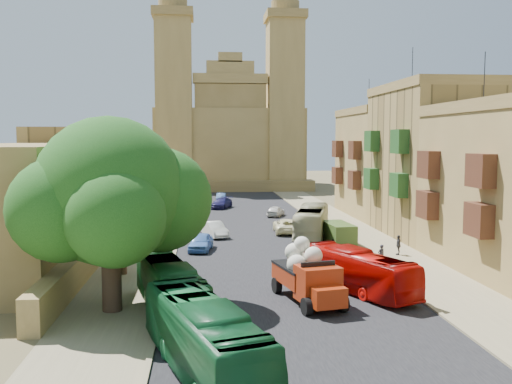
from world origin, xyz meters
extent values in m
plane|color=brown|center=(0.00, 0.00, 0.00)|extent=(260.00, 260.00, 0.00)
cube|color=black|center=(0.00, 30.00, 0.01)|extent=(14.00, 140.00, 0.01)
cube|color=#817455|center=(9.50, 30.00, 0.01)|extent=(5.00, 140.00, 0.01)
cube|color=#817455|center=(-9.50, 30.00, 0.01)|extent=(5.00, 140.00, 0.01)
cube|color=#817455|center=(7.00, 30.00, 0.06)|extent=(0.25, 140.00, 0.12)
cube|color=#817455|center=(-7.00, 30.00, 0.06)|extent=(0.25, 140.00, 0.12)
cylinder|color=black|center=(15.00, 13.80, 13.10)|extent=(0.06, 0.06, 3.60)
cube|color=#4B2719|center=(11.55, 7.08, 3.99)|extent=(0.90, 2.20, 2.00)
cube|color=#4B2719|center=(11.55, 14.92, 3.99)|extent=(0.90, 2.20, 2.00)
cube|color=#4B2719|center=(11.55, 7.08, 6.93)|extent=(0.90, 2.20, 2.00)
cube|color=#4B2719|center=(11.55, 14.92, 6.93)|extent=(0.90, 2.20, 2.00)
cube|color=olive|center=(16.00, 25.00, 6.50)|extent=(8.00, 14.00, 13.00)
cube|color=olive|center=(16.00, 25.00, 13.40)|extent=(8.20, 14.00, 0.80)
cylinder|color=black|center=(15.00, 27.80, 15.60)|extent=(0.06, 0.06, 3.60)
cube|color=#204D1F|center=(11.55, 21.08, 4.94)|extent=(0.90, 2.20, 2.00)
cube|color=#204D1F|center=(11.55, 28.92, 4.94)|extent=(0.90, 2.20, 2.00)
cube|color=#204D1F|center=(11.55, 21.08, 8.58)|extent=(0.90, 2.20, 2.00)
cube|color=#204D1F|center=(11.55, 28.92, 8.58)|extent=(0.90, 2.20, 2.00)
cube|color=olive|center=(16.00, 39.00, 5.75)|extent=(8.00, 14.00, 11.50)
cube|color=olive|center=(16.00, 39.00, 11.90)|extent=(8.20, 14.00, 0.80)
cylinder|color=black|center=(15.00, 41.80, 14.10)|extent=(0.06, 0.06, 3.60)
cube|color=#4B2719|center=(11.55, 35.08, 4.37)|extent=(0.90, 2.20, 2.00)
cube|color=#4B2719|center=(11.55, 42.92, 4.37)|extent=(0.90, 2.20, 2.00)
cube|color=#4B2719|center=(11.55, 35.08, 7.59)|extent=(0.90, 2.20, 2.00)
cube|color=#4B2719|center=(11.55, 42.92, 7.59)|extent=(0.90, 2.20, 2.00)
cube|color=olive|center=(-12.50, 20.00, 0.90)|extent=(1.00, 40.00, 1.80)
cube|color=olive|center=(-18.00, 18.00, 4.20)|extent=(10.00, 28.00, 8.40)
cube|color=olive|center=(-18.00, 44.00, 5.00)|extent=(10.00, 22.00, 10.00)
cube|color=olive|center=(0.00, 81.00, 7.00)|extent=(26.00, 20.00, 14.00)
cube|color=olive|center=(0.00, 70.50, 0.90)|extent=(28.00, 4.00, 1.80)
cube|color=olive|center=(0.00, 72.20, 10.00)|extent=(12.00, 2.00, 16.00)
cube|color=olive|center=(0.00, 72.20, 18.90)|extent=(12.60, 2.40, 1.60)
cube|color=olive|center=(0.00, 72.20, 20.60)|extent=(8.00, 2.00, 2.40)
cube|color=olive|center=(0.00, 72.20, 22.40)|extent=(4.00, 2.00, 1.60)
cube|color=olive|center=(-9.50, 73.50, 14.50)|extent=(6.00, 6.00, 29.00)
cube|color=olive|center=(-9.50, 73.50, 29.60)|extent=(6.80, 6.80, 1.40)
cylinder|color=olive|center=(-9.50, 73.50, 31.20)|extent=(4.80, 4.80, 1.80)
cube|color=olive|center=(9.50, 73.50, 14.50)|extent=(6.00, 6.00, 29.00)
cube|color=olive|center=(9.50, 73.50, 29.60)|extent=(6.80, 6.80, 1.40)
cylinder|color=olive|center=(9.50, 73.50, 31.20)|extent=(4.80, 4.80, 1.80)
cylinder|color=#3B2A1D|center=(-9.50, 4.00, 1.89)|extent=(1.00, 1.00, 3.79)
sphere|color=#143F11|center=(-9.50, 4.00, 6.18)|extent=(7.57, 7.57, 7.57)
sphere|color=#143F11|center=(-7.11, 5.20, 5.58)|extent=(5.58, 5.58, 5.58)
sphere|color=#143F11|center=(-11.69, 3.10, 5.38)|extent=(5.18, 5.18, 5.18)
sphere|color=#143F11|center=(-8.90, 1.61, 5.18)|extent=(4.78, 4.78, 4.78)
sphere|color=#143F11|center=(-10.60, 6.19, 6.97)|extent=(4.38, 4.38, 4.38)
cylinder|color=#3B2A1D|center=(-10.00, 12.00, 1.06)|extent=(0.44, 0.44, 2.12)
sphere|color=#143F11|center=(-10.00, 12.00, 3.21)|extent=(3.09, 3.09, 3.09)
cylinder|color=#3B2A1D|center=(-10.00, 24.00, 0.94)|extent=(0.44, 0.44, 1.88)
sphere|color=#143F11|center=(-10.00, 24.00, 2.84)|extent=(2.74, 2.74, 2.74)
cylinder|color=#3B2A1D|center=(-10.00, 36.00, 1.00)|extent=(0.44, 0.44, 1.99)
sphere|color=#143F11|center=(-10.00, 36.00, 3.01)|extent=(2.90, 2.90, 2.90)
cylinder|color=#3B2A1D|center=(-10.00, 48.00, 1.16)|extent=(0.44, 0.44, 2.33)
sphere|color=#143F11|center=(-10.00, 48.00, 3.51)|extent=(3.39, 3.39, 3.39)
cube|color=#99270B|center=(0.59, 5.61, 1.25)|extent=(2.92, 3.98, 0.90)
cube|color=black|center=(0.59, 5.61, 1.74)|extent=(2.98, 4.04, 0.12)
cube|color=#99270B|center=(1.08, 3.37, 1.35)|extent=(2.41, 2.11, 1.79)
cube|color=#99270B|center=(1.34, 2.20, 0.95)|extent=(1.91, 1.53, 1.00)
cube|color=black|center=(1.08, 3.37, 2.04)|extent=(1.87, 0.51, 0.90)
cylinder|color=black|center=(0.30, 2.28, 0.45)|extent=(0.53, 0.95, 0.90)
cylinder|color=black|center=(2.25, 2.71, 0.45)|extent=(0.53, 0.95, 0.90)
cylinder|color=black|center=(-0.65, 6.56, 0.45)|extent=(0.53, 0.95, 0.90)
cylinder|color=black|center=(1.30, 6.99, 0.45)|extent=(0.53, 0.95, 0.90)
sphere|color=beige|center=(0.23, 4.92, 1.99)|extent=(1.10, 1.10, 1.10)
sphere|color=beige|center=(1.14, 5.43, 1.99)|extent=(1.10, 1.10, 1.10)
sphere|color=beige|center=(0.46, 6.19, 1.99)|extent=(1.10, 1.10, 1.10)
sphere|color=beige|center=(0.17, 5.62, 2.54)|extent=(1.00, 1.00, 1.00)
sphere|color=beige|center=(1.12, 4.81, 2.49)|extent=(1.00, 1.00, 1.00)
sphere|color=beige|center=(0.61, 5.51, 2.99)|extent=(0.90, 0.90, 0.90)
cube|color=#3B5620|center=(6.50, 21.23, 0.88)|extent=(2.22, 4.41, 1.76)
cylinder|color=black|center=(5.80, 19.68, 0.35)|extent=(0.34, 0.73, 0.70)
cylinder|color=black|center=(7.46, 19.83, 0.35)|extent=(0.34, 0.73, 0.70)
cylinder|color=black|center=(5.54, 22.64, 0.35)|extent=(0.34, 0.73, 0.70)
cylinder|color=black|center=(7.20, 22.78, 0.35)|extent=(0.34, 0.73, 0.70)
imported|color=#14572B|center=(-4.83, -4.29, 1.37)|extent=(5.18, 10.10, 2.75)
imported|color=#1D612A|center=(-6.50, 3.70, 1.25)|extent=(4.36, 9.18, 2.49)
imported|color=#B20804|center=(4.00, 6.38, 1.22)|extent=(5.37, 8.83, 2.43)
imported|color=#B8B587|center=(4.94, 24.93, 1.40)|extent=(5.02, 10.34, 2.81)
imported|color=#5083CB|center=(-5.00, 19.46, 0.68)|extent=(2.24, 4.21, 1.36)
imported|color=white|center=(-3.78, 25.72, 0.68)|extent=(2.57, 4.35, 1.36)
imported|color=#FAF2C0|center=(2.93, 27.20, 0.67)|extent=(2.42, 4.89, 1.33)
imported|color=#181748|center=(-2.44, 46.80, 0.66)|extent=(3.38, 4.89, 1.31)
imported|color=silver|center=(3.46, 38.71, 0.61)|extent=(2.67, 3.84, 1.21)
imported|color=#426CAC|center=(-2.24, 54.86, 0.58)|extent=(1.53, 3.60, 1.16)
imported|color=#28252D|center=(7.50, 12.85, 0.75)|extent=(0.64, 0.55, 1.49)
imported|color=#373739|center=(9.96, 16.32, 0.76)|extent=(0.64, 0.97, 1.53)
camera|label=1|loc=(-4.84, -25.14, 8.80)|focal=40.00mm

